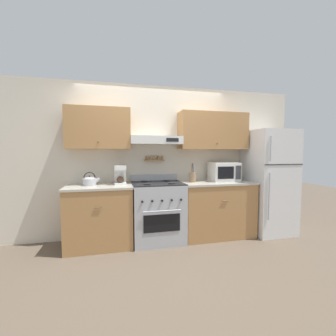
{
  "coord_description": "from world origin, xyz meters",
  "views": [
    {
      "loc": [
        -0.65,
        -3.16,
        1.42
      ],
      "look_at": [
        0.16,
        0.28,
        1.18
      ],
      "focal_mm": 24.0,
      "sensor_mm": 36.0,
      "label": 1
    }
  ],
  "objects": [
    {
      "name": "wall_back",
      "position": [
        0.05,
        0.63,
        1.43
      ],
      "size": [
        5.2,
        0.46,
        2.55
      ],
      "color": "beige",
      "rests_on": "ground_plane"
    },
    {
      "name": "microwave",
      "position": [
        1.19,
        0.39,
        1.09
      ],
      "size": [
        0.47,
        0.35,
        0.32
      ],
      "color": "white",
      "rests_on": "counter_right"
    },
    {
      "name": "counter_left",
      "position": [
        -0.89,
        0.34,
        0.46
      ],
      "size": [
        0.98,
        0.67,
        0.93
      ],
      "color": "#AD7A47",
      "rests_on": "ground_plane"
    },
    {
      "name": "coffee_maker",
      "position": [
        -0.58,
        0.4,
        1.08
      ],
      "size": [
        0.17,
        0.22,
        0.29
      ],
      "color": "white",
      "rests_on": "counter_left"
    },
    {
      "name": "stove_range",
      "position": [
        0.0,
        0.32,
        0.47
      ],
      "size": [
        0.8,
        0.7,
        1.05
      ],
      "color": "#ADAFB5",
      "rests_on": "ground_plane"
    },
    {
      "name": "counter_right",
      "position": [
        1.01,
        0.34,
        0.46
      ],
      "size": [
        1.22,
        0.67,
        0.93
      ],
      "color": "#AD7A47",
      "rests_on": "ground_plane"
    },
    {
      "name": "tea_kettle",
      "position": [
        -1.03,
        0.37,
        1.0
      ],
      "size": [
        0.25,
        0.2,
        0.2
      ],
      "color": "#B7B7BC",
      "rests_on": "counter_left"
    },
    {
      "name": "ground_plane",
      "position": [
        0.0,
        0.0,
        0.0
      ],
      "size": [
        16.0,
        16.0,
        0.0
      ],
      "primitive_type": "plane",
      "color": "brown"
    },
    {
      "name": "refrigerator",
      "position": [
        2.0,
        0.29,
        0.9
      ],
      "size": [
        0.72,
        0.75,
        1.81
      ],
      "color": "white",
      "rests_on": "ground_plane"
    },
    {
      "name": "utensil_crock",
      "position": [
        0.6,
        0.37,
        1.01
      ],
      "size": [
        0.11,
        0.11,
        0.31
      ],
      "color": "#8E7051",
      "rests_on": "counter_right"
    }
  ]
}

